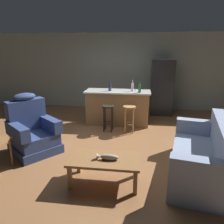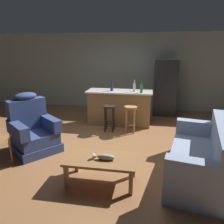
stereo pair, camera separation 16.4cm
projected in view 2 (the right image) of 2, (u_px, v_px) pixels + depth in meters
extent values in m
plane|color=brown|center=(111.00, 142.00, 5.00)|extent=(12.00, 12.00, 0.00)
cube|color=#939E93|center=(127.00, 72.00, 7.61)|extent=(12.00, 0.05, 2.60)
cube|color=olive|center=(101.00, 159.00, 3.39)|extent=(1.10, 0.60, 0.04)
cube|color=olive|center=(66.00, 177.00, 3.31)|extent=(0.06, 0.06, 0.38)
cube|color=olive|center=(131.00, 183.00, 3.15)|extent=(0.06, 0.06, 0.38)
cube|color=olive|center=(77.00, 161.00, 3.76)|extent=(0.06, 0.06, 0.38)
cube|color=olive|center=(133.00, 166.00, 3.60)|extent=(0.06, 0.06, 0.38)
cube|color=#4C3823|center=(106.00, 159.00, 3.34)|extent=(0.22, 0.07, 0.01)
ellipsoid|color=#9E937F|center=(106.00, 157.00, 3.33)|extent=(0.28, 0.09, 0.09)
cone|color=#9E937F|center=(95.00, 156.00, 3.35)|extent=(0.06, 0.10, 0.10)
cube|color=#8493B2|center=(196.00, 170.00, 3.65)|extent=(1.20, 2.03, 0.20)
cube|color=#8493B2|center=(197.00, 159.00, 3.60)|extent=(1.20, 2.03, 0.22)
cube|color=#8493B2|center=(221.00, 141.00, 3.38)|extent=(0.57, 1.90, 0.52)
cube|color=#8493B2|center=(198.00, 171.00, 2.77)|extent=(0.86, 0.36, 0.28)
cube|color=#8493B2|center=(199.00, 128.00, 4.29)|extent=(0.86, 0.36, 0.28)
cube|color=navy|center=(36.00, 147.00, 4.56)|extent=(1.18, 1.18, 0.18)
cube|color=navy|center=(35.00, 137.00, 4.50)|extent=(1.10, 1.09, 0.24)
cube|color=navy|center=(27.00, 114.00, 4.59)|extent=(0.66, 0.74, 0.64)
ellipsoid|color=navy|center=(25.00, 96.00, 4.49)|extent=(0.50, 0.53, 0.16)
cube|color=navy|center=(49.00, 123.00, 4.62)|extent=(0.73, 0.64, 0.26)
cube|color=navy|center=(18.00, 130.00, 4.20)|extent=(0.73, 0.64, 0.26)
cylinder|color=olive|center=(11.00, 151.00, 4.00)|extent=(0.04, 0.04, 0.52)
cube|color=olive|center=(120.00, 108.00, 6.16)|extent=(1.71, 0.63, 0.91)
cube|color=silver|center=(120.00, 91.00, 6.03)|extent=(1.80, 0.70, 0.04)
cylinder|color=black|center=(109.00, 106.00, 5.53)|extent=(0.32, 0.32, 0.04)
torus|color=black|center=(109.00, 123.00, 5.65)|extent=(0.23, 0.23, 0.02)
cylinder|color=black|center=(105.00, 120.00, 5.55)|extent=(0.04, 0.04, 0.64)
cylinder|color=black|center=(113.00, 120.00, 5.51)|extent=(0.04, 0.04, 0.64)
cylinder|color=black|center=(106.00, 118.00, 5.74)|extent=(0.04, 0.04, 0.64)
cylinder|color=black|center=(114.00, 118.00, 5.70)|extent=(0.04, 0.04, 0.64)
cylinder|color=#A87A47|center=(131.00, 107.00, 5.44)|extent=(0.32, 0.32, 0.04)
torus|color=#A87A47|center=(130.00, 124.00, 5.57)|extent=(0.23, 0.23, 0.02)
cylinder|color=#A87A47|center=(126.00, 121.00, 5.46)|extent=(0.04, 0.04, 0.64)
cylinder|color=#A87A47|center=(134.00, 122.00, 5.43)|extent=(0.04, 0.04, 0.64)
cylinder|color=#A87A47|center=(127.00, 119.00, 5.65)|extent=(0.04, 0.04, 0.64)
cylinder|color=#A87A47|center=(135.00, 119.00, 5.62)|extent=(0.04, 0.04, 0.64)
cube|color=black|center=(165.00, 87.00, 6.96)|extent=(0.70, 0.66, 1.76)
cylinder|color=#333338|center=(159.00, 86.00, 6.64)|extent=(0.02, 0.02, 0.50)
cylinder|color=silver|center=(134.00, 88.00, 5.89)|extent=(0.07, 0.07, 0.21)
cylinder|color=silver|center=(134.00, 82.00, 5.85)|extent=(0.03, 0.03, 0.09)
cylinder|color=#23284C|center=(112.00, 87.00, 5.99)|extent=(0.08, 0.08, 0.20)
cylinder|color=#23284C|center=(112.00, 82.00, 5.96)|extent=(0.03, 0.03, 0.08)
cylinder|color=#2D6B38|center=(141.00, 89.00, 5.71)|extent=(0.07, 0.07, 0.20)
cylinder|color=#2D6B38|center=(142.00, 83.00, 5.67)|extent=(0.03, 0.03, 0.09)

